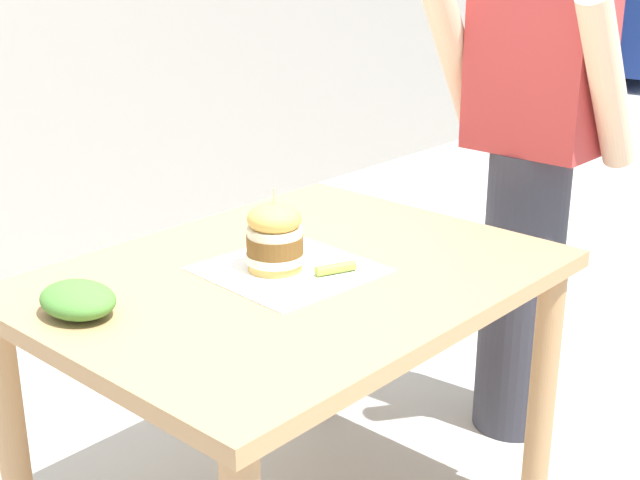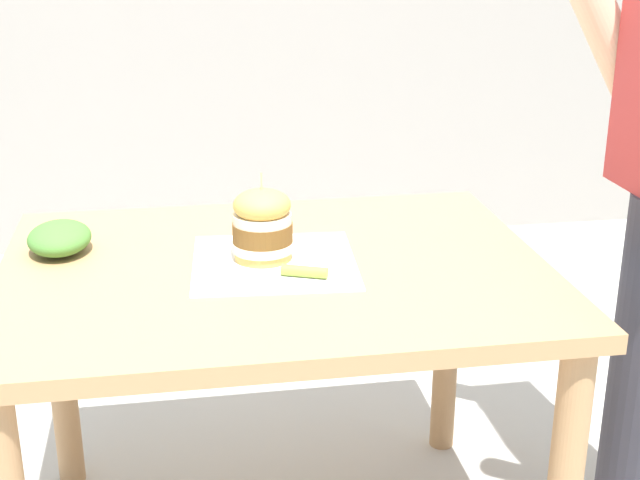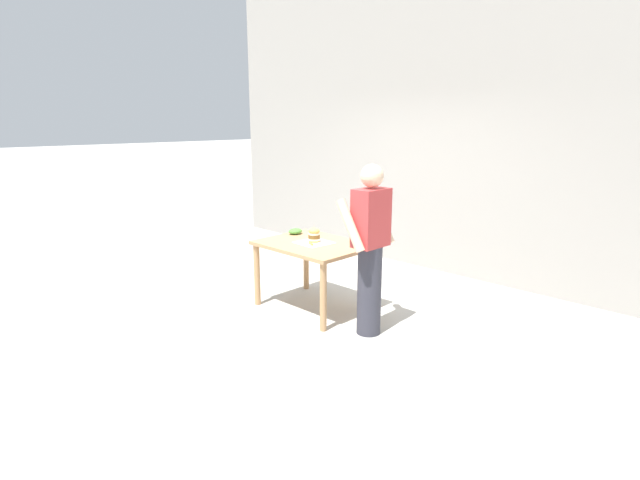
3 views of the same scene
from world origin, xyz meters
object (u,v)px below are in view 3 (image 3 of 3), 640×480
(patio_table, at_px, (314,253))
(pickle_spear, at_px, (311,244))
(diner_across_table, at_px, (370,248))
(sandwich, at_px, (314,235))
(side_salad, at_px, (295,231))

(patio_table, bearing_deg, pickle_spear, 29.55)
(pickle_spear, distance_m, diner_across_table, 0.84)
(sandwich, distance_m, diner_across_table, 0.92)
(sandwich, bearing_deg, pickle_spear, 31.39)
(diner_across_table, bearing_deg, patio_table, -96.99)
(pickle_spear, xyz_separation_m, diner_across_table, (0.02, 0.83, 0.11))
(sandwich, relative_size, pickle_spear, 2.00)
(sandwich, height_order, side_salad, sandwich)
(side_salad, bearing_deg, pickle_spear, 64.53)
(sandwich, relative_size, diner_across_table, 0.12)
(patio_table, distance_m, side_salad, 0.51)
(patio_table, xyz_separation_m, diner_across_table, (0.11, 0.89, 0.24))
(sandwich, bearing_deg, diner_across_table, 81.37)
(patio_table, bearing_deg, side_salad, -108.42)
(sandwich, distance_m, side_salad, 0.46)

